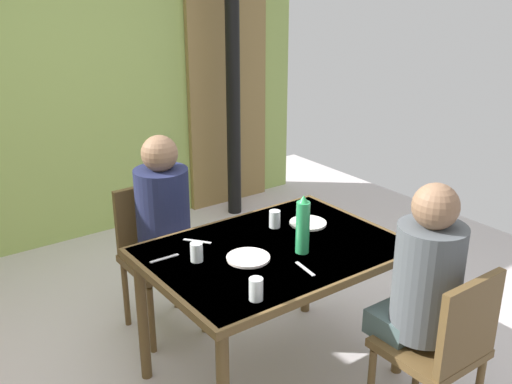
% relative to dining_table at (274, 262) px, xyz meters
% --- Properties ---
extents(wall_back, '(4.57, 0.10, 2.66)m').
position_rel_dining_table_xyz_m(wall_back, '(-0.33, 2.36, 0.65)').
color(wall_back, '#99B35A').
rests_on(wall_back, ground_plane).
extents(door_wooden, '(0.80, 0.05, 2.00)m').
position_rel_dining_table_xyz_m(door_wooden, '(1.24, 2.28, 0.33)').
color(door_wooden, olive).
rests_on(door_wooden, ground_plane).
extents(stove_pipe_column, '(0.12, 0.12, 2.66)m').
position_rel_dining_table_xyz_m(stove_pipe_column, '(1.12, 2.01, 0.65)').
color(stove_pipe_column, black).
rests_on(stove_pipe_column, ground_plane).
extents(dining_table, '(1.25, 0.90, 0.75)m').
position_rel_dining_table_xyz_m(dining_table, '(0.00, 0.00, 0.00)').
color(dining_table, brown).
rests_on(dining_table, ground_plane).
extents(chair_near_diner, '(0.40, 0.40, 0.87)m').
position_rel_dining_table_xyz_m(chair_near_diner, '(0.32, -0.80, -0.18)').
color(chair_near_diner, brown).
rests_on(chair_near_diner, ground_plane).
extents(chair_far_diner, '(0.40, 0.40, 0.87)m').
position_rel_dining_table_xyz_m(chair_far_diner, '(-0.26, 0.80, -0.18)').
color(chair_far_diner, brown).
rests_on(chair_far_diner, ground_plane).
extents(person_near_diner, '(0.30, 0.37, 0.77)m').
position_rel_dining_table_xyz_m(person_near_diner, '(0.32, -0.67, 0.11)').
color(person_near_diner, '#465B5B').
rests_on(person_near_diner, ground_plane).
extents(person_far_diner, '(0.30, 0.37, 0.77)m').
position_rel_dining_table_xyz_m(person_far_diner, '(-0.26, 0.67, 0.11)').
color(person_far_diner, '#282C48').
rests_on(person_far_diner, ground_plane).
extents(water_bottle_green_near, '(0.07, 0.07, 0.30)m').
position_rel_dining_table_xyz_m(water_bottle_green_near, '(0.08, -0.12, 0.22)').
color(water_bottle_green_near, '#2B9857').
rests_on(water_bottle_green_near, dining_table).
extents(dinner_plate_near_left, '(0.21, 0.21, 0.01)m').
position_rel_dining_table_xyz_m(dinner_plate_near_left, '(-0.17, -0.02, 0.09)').
color(dinner_plate_near_left, white).
rests_on(dinner_plate_near_left, dining_table).
extents(dinner_plate_near_right, '(0.20, 0.20, 0.01)m').
position_rel_dining_table_xyz_m(dinner_plate_near_right, '(0.33, 0.12, 0.09)').
color(dinner_plate_near_right, white).
rests_on(dinner_plate_near_right, dining_table).
extents(drinking_glass_by_near_diner, '(0.06, 0.06, 0.10)m').
position_rel_dining_table_xyz_m(drinking_glass_by_near_diner, '(-0.36, -0.34, 0.13)').
color(drinking_glass_by_near_diner, silver).
rests_on(drinking_glass_by_near_diner, dining_table).
extents(drinking_glass_by_far_diner, '(0.06, 0.06, 0.09)m').
position_rel_dining_table_xyz_m(drinking_glass_by_far_diner, '(-0.38, 0.11, 0.13)').
color(drinking_glass_by_far_diner, silver).
rests_on(drinking_glass_by_far_diner, dining_table).
extents(drinking_glass_spare_center, '(0.06, 0.06, 0.09)m').
position_rel_dining_table_xyz_m(drinking_glass_spare_center, '(0.16, 0.20, 0.13)').
color(drinking_glass_spare_center, silver).
rests_on(drinking_glass_spare_center, dining_table).
extents(cutlery_knife_near, '(0.15, 0.02, 0.00)m').
position_rel_dining_table_xyz_m(cutlery_knife_near, '(-0.49, 0.22, 0.08)').
color(cutlery_knife_near, silver).
rests_on(cutlery_knife_near, dining_table).
extents(cutlery_fork_near, '(0.04, 0.15, 0.00)m').
position_rel_dining_table_xyz_m(cutlery_fork_near, '(-0.02, -0.26, 0.08)').
color(cutlery_fork_near, silver).
rests_on(cutlery_fork_near, dining_table).
extents(cutlery_knife_far, '(0.10, 0.13, 0.00)m').
position_rel_dining_table_xyz_m(cutlery_knife_far, '(-0.27, 0.29, 0.08)').
color(cutlery_knife_far, silver).
rests_on(cutlery_knife_far, dining_table).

